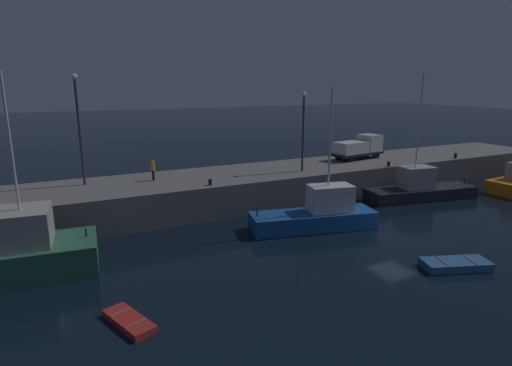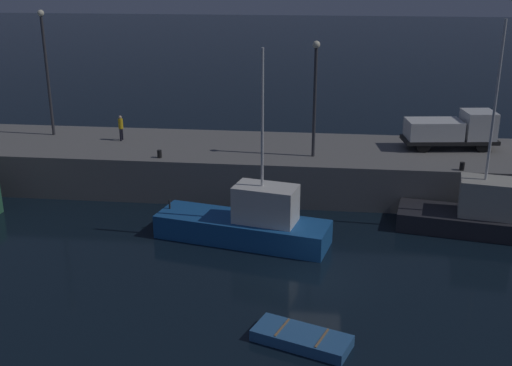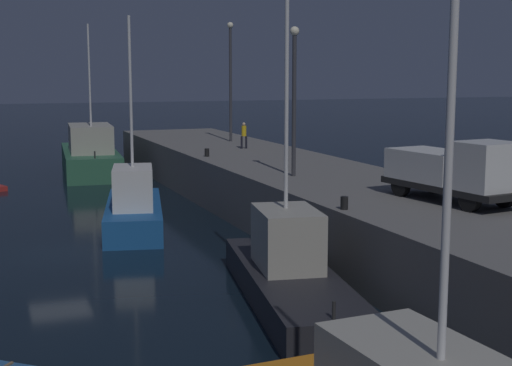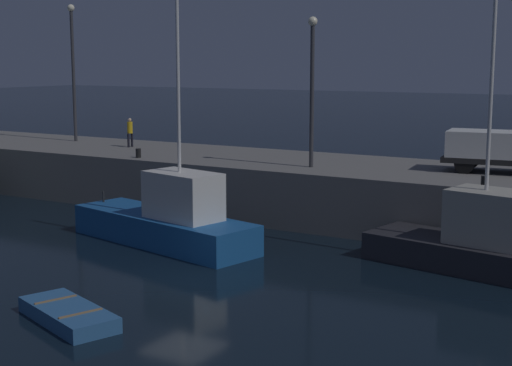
# 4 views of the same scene
# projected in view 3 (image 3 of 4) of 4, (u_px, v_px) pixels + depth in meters

# --- Properties ---
(ground_plane) EXTENTS (320.00, 320.00, 0.00)m
(ground_plane) POSITION_uv_depth(u_px,v_px,m) (58.00, 254.00, 30.98)
(ground_plane) COLOR black
(pier_quay) EXTENTS (61.93, 7.88, 2.70)m
(pier_quay) POSITION_uv_depth(u_px,v_px,m) (330.00, 203.00, 35.34)
(pier_quay) COLOR slate
(pier_quay) RESTS_ON ground
(fishing_boat_blue) EXTENTS (9.53, 4.53, 10.17)m
(fishing_boat_blue) POSITION_uv_depth(u_px,v_px,m) (134.00, 208.00, 35.61)
(fishing_boat_blue) COLOR #195193
(fishing_boat_blue) RESTS_ON ground
(fishing_boat_white) EXTENTS (10.78, 4.60, 11.38)m
(fishing_boat_white) POSITION_uv_depth(u_px,v_px,m) (290.00, 273.00, 24.45)
(fishing_boat_white) COLOR #232328
(fishing_boat_white) RESTS_ON ground
(fishing_boat_orange) EXTENTS (13.27, 5.01, 11.00)m
(fishing_boat_orange) POSITION_uv_depth(u_px,v_px,m) (90.00, 155.00, 55.53)
(fishing_boat_orange) COLOR #2D6647
(fishing_boat_orange) RESTS_ON ground
(lamp_post_west) EXTENTS (0.44, 0.44, 8.40)m
(lamp_post_west) POSITION_uv_depth(u_px,v_px,m) (230.00, 73.00, 52.05)
(lamp_post_west) COLOR #38383D
(lamp_post_west) RESTS_ON pier_quay
(lamp_post_east) EXTENTS (0.44, 0.44, 7.00)m
(lamp_post_east) POSITION_uv_depth(u_px,v_px,m) (294.00, 88.00, 34.39)
(lamp_post_east) COLOR #38383D
(lamp_post_east) RESTS_ON pier_quay
(utility_truck) EXTENTS (6.10, 2.78, 2.43)m
(utility_truck) POSITION_uv_depth(u_px,v_px,m) (454.00, 170.00, 27.71)
(utility_truck) COLOR black
(utility_truck) RESTS_ON pier_quay
(dockworker) EXTENTS (0.31, 0.45, 1.70)m
(dockworker) POSITION_uv_depth(u_px,v_px,m) (244.00, 134.00, 47.56)
(dockworker) COLOR black
(dockworker) RESTS_ON pier_quay
(bollard_central) EXTENTS (0.28, 0.28, 0.47)m
(bollard_central) POSITION_uv_depth(u_px,v_px,m) (344.00, 203.00, 26.40)
(bollard_central) COLOR black
(bollard_central) RESTS_ON pier_quay
(bollard_east) EXTENTS (0.28, 0.28, 0.47)m
(bollard_east) POSITION_uv_depth(u_px,v_px,m) (207.00, 153.00, 43.08)
(bollard_east) COLOR black
(bollard_east) RESTS_ON pier_quay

